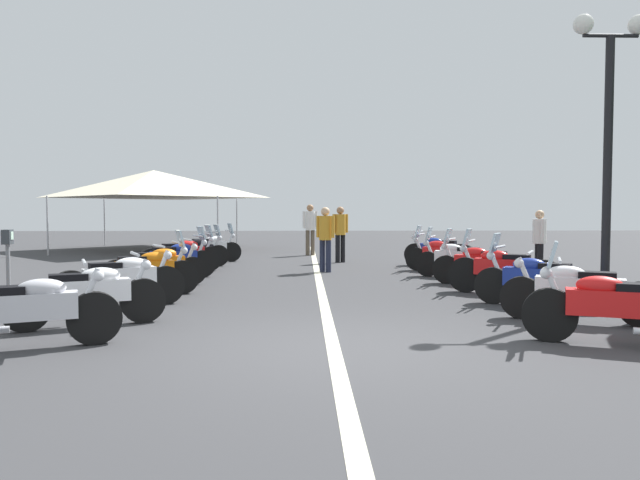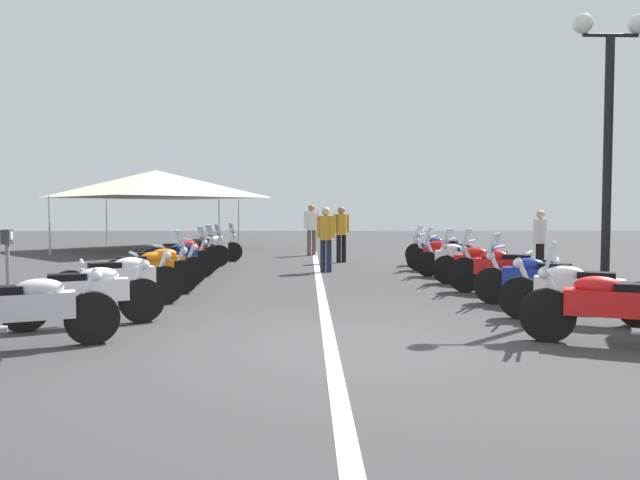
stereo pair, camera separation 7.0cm
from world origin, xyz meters
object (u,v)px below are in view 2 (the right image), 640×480
Objects in this scene: motorcycle_left_row_2 at (120,279)px; motorcycle_left_row_4 at (157,265)px; motorcycle_left_row_0 at (24,310)px; event_tent at (156,184)px; bystander_4 at (341,230)px; motorcycle_right_row_0 at (612,306)px; bystander_3 at (540,238)px; motorcycle_right_row_7 at (440,250)px; bystander_1 at (311,225)px; street_lamp_twin_globe at (609,107)px; motorcycle_left_row_3 at (146,271)px; motorcycle_right_row_5 at (458,258)px; motorcycle_left_row_7 at (196,251)px; motorcycle_left_row_1 at (87,294)px; motorcycle_left_row_8 at (210,247)px; motorcycle_right_row_1 at (577,291)px; parking_meter at (7,256)px; motorcycle_left_row_5 at (176,259)px; motorcycle_right_row_3 at (503,269)px; motorcycle_left_row_6 at (183,254)px; motorcycle_right_row_2 at (538,279)px; motorcycle_right_row_4 at (482,264)px; bystander_0 at (326,234)px; motorcycle_right_row_6 at (443,254)px.

motorcycle_left_row_4 is at bearing 61.89° from motorcycle_left_row_2.
motorcycle_left_row_0 is 0.30× the size of event_tent.
bystander_4 is (11.25, -4.22, 0.54)m from motorcycle_left_row_0.
bystander_3 is at bearing -83.49° from motorcycle_right_row_0.
bystander_1 is at bearing -19.56° from motorcycle_right_row_7.
bystander_1 is (11.28, 4.74, -2.19)m from street_lamp_twin_globe.
motorcycle_right_row_7 is (5.63, -6.69, -0.01)m from motorcycle_left_row_3.
bystander_4 is at bearing 9.23° from bystander_1.
motorcycle_right_row_5 is at bearing -136.85° from event_tent.
motorcycle_left_row_7 is at bearing 67.33° from motorcycle_left_row_0.
motorcycle_left_row_1 is at bearing 58.94° from motorcycle_left_row_0.
motorcycle_left_row_8 reaches higher than motorcycle_left_row_2.
bystander_4 reaches higher than motorcycle_left_row_0.
motorcycle_left_row_8 is at bearing 59.06° from motorcycle_left_row_7.
parking_meter is (0.82, 8.27, 0.45)m from motorcycle_right_row_1.
motorcycle_left_row_5 reaches higher than motorcycle_left_row_8.
motorcycle_left_row_4 is 6.89m from motorcycle_right_row_3.
street_lamp_twin_globe is at bearing -0.76° from bystander_4.
motorcycle_right_row_3 reaches higher than motorcycle_left_row_6.
motorcycle_right_row_5 is 9.37m from parking_meter.
parking_meter is at bearing -173.94° from event_tent.
motorcycle_right_row_2 is (-0.12, -6.77, 0.00)m from motorcycle_left_row_2.
motorcycle_right_row_4 reaches higher than motorcycle_left_row_0.
motorcycle_left_row_5 is at bearing -112.84° from motorcycle_left_row_6.
motorcycle_left_row_4 is (1.32, 0.14, -0.02)m from motorcycle_left_row_3.
motorcycle_left_row_5 is 1.15× the size of bystander_3.
motorcycle_left_row_8 reaches higher than motorcycle_right_row_1.
motorcycle_left_row_2 is at bearing -51.43° from bystander_4.
motorcycle_left_row_4 is 1.48m from motorcycle_left_row_5.
motorcycle_right_row_0 reaches higher than motorcycle_left_row_1.
motorcycle_left_row_7 is at bearing -78.13° from bystander_0.
motorcycle_right_row_7 is at bearing -68.97° from motorcycle_right_row_0.
motorcycle_right_row_4 is at bearing 117.82° from motorcycle_right_row_6.
motorcycle_left_row_8 is 1.15× the size of bystander_4.
event_tent is (10.27, 9.63, 2.19)m from motorcycle_right_row_5.
motorcycle_left_row_2 is 0.96× the size of motorcycle_right_row_0.
event_tent is at bearing 142.64° from bystander_3.
motorcycle_right_row_6 is at bearing -67.73° from motorcycle_right_row_0.
motorcycle_left_row_0 is 6.71m from motorcycle_right_row_0.
motorcycle_left_row_6 is 0.99× the size of motorcycle_right_row_1.
motorcycle_left_row_1 is at bearing -38.91° from parking_meter.
motorcycle_right_row_5 reaches higher than motorcycle_left_row_0.
street_lamp_twin_globe is 7.45m from bystander_0.
motorcycle_left_row_2 is at bearing -23.47° from bystander_1.
motorcycle_right_row_3 reaches higher than motorcycle_left_row_3.
motorcycle_left_row_7 is 1.13× the size of bystander_0.
motorcycle_left_row_0 is 9.21m from bystander_0.
motorcycle_left_row_3 is 1.05× the size of bystander_1.
motorcycle_left_row_0 is at bearing -136.85° from bystander_3.
motorcycle_right_row_7 is 12.56m from event_tent.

